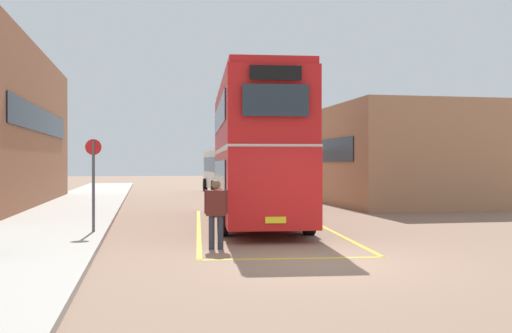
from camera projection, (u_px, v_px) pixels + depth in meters
name	position (u px, v px, depth m)	size (l,w,h in m)	color
ground_plane	(223.00, 209.00, 26.25)	(135.60, 135.60, 0.00)	#846651
sidewalk_left	(78.00, 205.00, 27.39)	(4.00, 57.60, 0.14)	#A39E93
depot_building_right	(388.00, 156.00, 31.33)	(7.68, 13.76, 4.83)	#AD7A56
double_decker_bus	(255.00, 149.00, 19.87)	(3.40, 10.87, 4.75)	black
single_deck_bus	(227.00, 169.00, 40.34)	(2.80, 8.21, 3.02)	black
pedestrian_boarding	(216.00, 209.00, 13.89)	(0.55, 0.30, 1.64)	#2D2D38
bus_stop_sign	(93.00, 176.00, 16.27)	(0.44, 0.08, 2.57)	#4C4C51
bay_marking_yellow	(264.00, 230.00, 17.96)	(5.21, 13.04, 0.01)	gold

